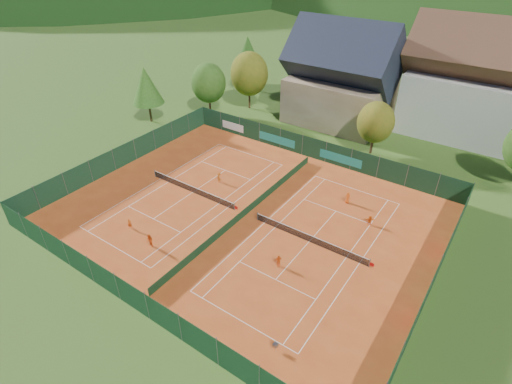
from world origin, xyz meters
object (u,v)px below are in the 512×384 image
(player_left_near, at_px, (130,224))
(player_right_far_b, at_px, (370,220))
(player_left_mid, at_px, (150,241))
(chalet, at_px, (341,81))
(player_right_far_a, at_px, (348,198))
(player_right_near, at_px, (278,261))
(player_left_far, at_px, (219,177))
(ball_hopper, at_px, (275,345))
(hotel_block_a, at_px, (481,89))

(player_left_near, bearing_deg, player_right_far_b, -1.82)
(player_left_mid, height_order, player_right_far_b, player_left_mid)
(chalet, xyz_separation_m, player_right_far_a, (11.33, -21.31, -5.91))
(player_right_near, height_order, player_right_far_a, player_right_far_a)
(player_left_far, bearing_deg, player_right_far_b, -149.04)
(player_left_mid, xyz_separation_m, player_right_far_a, (13.11, 18.45, -0.07))
(player_right_near, height_order, player_right_far_b, player_right_near)
(player_right_near, relative_size, player_right_far_b, 1.13)
(player_left_far, height_order, player_right_near, player_right_near)
(ball_hopper, distance_m, player_right_far_b, 18.76)
(hotel_block_a, bearing_deg, chalet, -162.47)
(hotel_block_a, height_order, player_right_far_a, hotel_block_a)
(chalet, relative_size, player_left_near, 13.75)
(chalet, relative_size, player_right_far_b, 13.57)
(ball_hopper, xyz_separation_m, player_right_far_a, (-3.52, 21.22, 0.16))
(ball_hopper, relative_size, player_left_far, 0.62)
(chalet, height_order, player_right_near, chalet)
(chalet, bearing_deg, player_left_far, -98.34)
(chalet, xyz_separation_m, player_left_far, (-3.85, -26.27, -5.98))
(player_right_far_a, bearing_deg, player_left_near, 52.49)
(hotel_block_a, xyz_separation_m, player_right_near, (-8.75, -40.76, -6.71))
(player_left_far, relative_size, player_right_far_a, 0.91)
(player_right_near, bearing_deg, player_right_far_b, 14.32)
(player_left_mid, bearing_deg, chalet, 100.34)
(ball_hopper, relative_size, player_left_near, 0.68)
(player_right_far_a, relative_size, player_right_far_b, 1.19)
(hotel_block_a, relative_size, player_right_far_a, 15.20)
(player_right_near, bearing_deg, chalet, 54.07)
(player_left_far, bearing_deg, chalet, -74.91)
(ball_hopper, xyz_separation_m, player_left_near, (-20.67, 3.63, 0.03))
(ball_hopper, relative_size, player_right_far_a, 0.56)
(chalet, xyz_separation_m, player_right_near, (10.25, -34.76, -5.95))
(ball_hopper, bearing_deg, chalet, 109.24)
(chalet, height_order, player_left_near, chalet)
(player_left_mid, bearing_deg, player_right_near, 35.52)
(player_left_mid, xyz_separation_m, player_left_far, (-2.07, 13.50, -0.13))
(ball_hopper, height_order, player_right_far_b, player_right_far_b)
(player_left_near, bearing_deg, chalet, 43.64)
(player_left_near, distance_m, player_right_near, 16.59)
(ball_hopper, relative_size, player_right_far_b, 0.67)
(player_right_near, xyz_separation_m, player_right_far_a, (1.08, 13.44, 0.04))
(hotel_block_a, distance_m, player_left_far, 40.11)
(player_left_near, xyz_separation_m, player_right_near, (16.07, 4.15, 0.08))
(player_left_mid, distance_m, player_right_far_b, 23.16)
(ball_hopper, bearing_deg, hotel_block_a, 85.11)
(player_right_far_a, bearing_deg, chalet, -55.24)
(player_left_far, bearing_deg, player_right_far_a, -138.51)
(hotel_block_a, bearing_deg, ball_hopper, -94.89)
(hotel_block_a, height_order, player_left_near, hotel_block_a)
(player_left_far, bearing_deg, player_left_near, 104.55)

